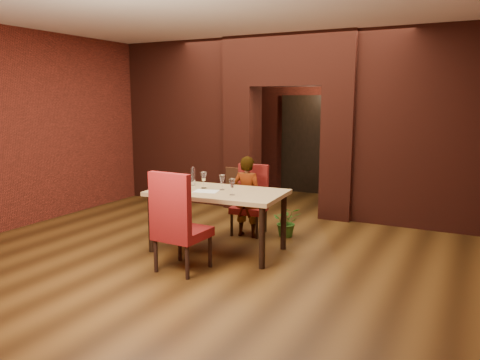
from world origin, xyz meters
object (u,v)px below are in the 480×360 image
object	(u,v)px
wine_glass_a	(204,180)
wine_glass_b	(222,182)
chair_far	(249,200)
wine_bucket	(169,182)
person_seated	(247,197)
potted_plant	(287,221)
water_bottle	(193,176)
wine_glass_c	(232,187)
chair_near	(183,221)
dining_table	(218,221)

from	to	relation	value
wine_glass_a	wine_glass_b	xyz separation A→B (m)	(0.29, 0.02, -0.01)
chair_far	wine_bucket	distance (m)	1.36
person_seated	wine_glass_b	distance (m)	0.80
wine_glass_b	potted_plant	bearing A→B (deg)	59.76
person_seated	water_bottle	distance (m)	0.91
wine_glass_c	person_seated	bearing A→B (deg)	105.29
person_seated	wine_glass_b	size ratio (longest dim) A/B	5.93
chair_near	wine_glass_b	world-z (taller)	chair_near
person_seated	wine_glass_c	bearing A→B (deg)	101.99
chair_far	dining_table	bearing A→B (deg)	-97.43
wine_glass_b	wine_bucket	world-z (taller)	wine_glass_b
chair_near	person_seated	bearing A→B (deg)	-89.02
person_seated	water_bottle	world-z (taller)	person_seated
wine_glass_c	water_bottle	size ratio (longest dim) A/B	0.78
dining_table	chair_near	distance (m)	0.86
chair_far	person_seated	distance (m)	0.14
person_seated	potted_plant	world-z (taller)	person_seated
wine_bucket	wine_glass_a	bearing A→B (deg)	29.23
chair_far	wine_bucket	size ratio (longest dim) A/B	5.46
wine_bucket	water_bottle	distance (m)	0.40
potted_plant	wine_glass_a	bearing A→B (deg)	-130.68
wine_glass_b	dining_table	bearing A→B (deg)	-110.92
wine_glass_c	water_bottle	world-z (taller)	water_bottle
chair_far	chair_near	distance (m)	1.76
dining_table	chair_far	bearing A→B (deg)	84.84
chair_far	chair_near	world-z (taller)	chair_near
wine_bucket	potted_plant	size ratio (longest dim) A/B	0.42
person_seated	wine_glass_c	distance (m)	1.06
chair_far	wine_glass_c	world-z (taller)	chair_far
water_bottle	potted_plant	bearing A→B (deg)	37.80
dining_table	chair_far	size ratio (longest dim) A/B	1.69
chair_near	wine_glass_a	world-z (taller)	chair_near
potted_plant	water_bottle	bearing A→B (deg)	-142.20
chair_near	person_seated	world-z (taller)	same
chair_far	wine_glass_b	size ratio (longest dim) A/B	5.12
wine_glass_b	potted_plant	size ratio (longest dim) A/B	0.44
wine_glass_b	wine_bucket	bearing A→B (deg)	-160.47
dining_table	wine_glass_c	xyz separation A→B (m)	(0.32, -0.17, 0.53)
wine_glass_a	water_bottle	distance (m)	0.29
dining_table	water_bottle	bearing A→B (deg)	156.18
chair_near	wine_glass_c	size ratio (longest dim) A/B	5.83
dining_table	water_bottle	size ratio (longest dim) A/B	6.64
dining_table	potted_plant	world-z (taller)	dining_table
chair_far	chair_near	bearing A→B (deg)	-97.02
potted_plant	wine_bucket	bearing A→B (deg)	-136.00
wine_bucket	water_bottle	world-z (taller)	water_bottle
chair_near	dining_table	bearing A→B (deg)	-87.58
wine_bucket	chair_far	bearing A→B (deg)	57.27
chair_near	potted_plant	distance (m)	2.03
person_seated	wine_bucket	bearing A→B (deg)	50.01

